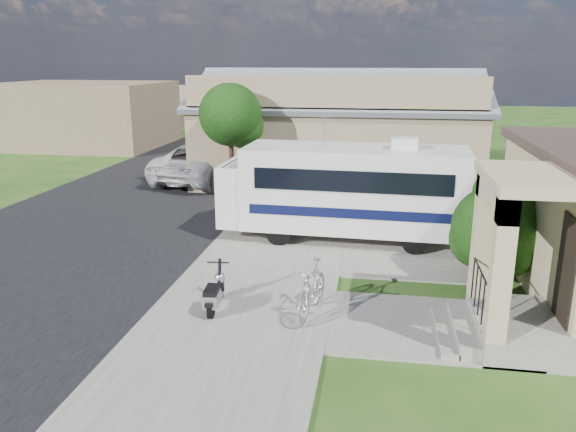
% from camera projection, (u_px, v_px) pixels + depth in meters
% --- Properties ---
extents(ground, '(120.00, 120.00, 0.00)m').
position_uv_depth(ground, '(292.00, 299.00, 13.15)').
color(ground, '#1A4011').
extents(street_slab, '(9.00, 80.00, 0.02)m').
position_uv_depth(street_slab, '(154.00, 191.00, 23.82)').
color(street_slab, black).
rests_on(street_slab, ground).
extents(sidewalk_slab, '(4.00, 80.00, 0.06)m').
position_uv_depth(sidewalk_slab, '(306.00, 197.00, 22.80)').
color(sidewalk_slab, '#68655D').
rests_on(sidewalk_slab, ground).
extents(driveway_slab, '(7.00, 6.00, 0.05)m').
position_uv_depth(driveway_slab, '(363.00, 242.00, 17.19)').
color(driveway_slab, '#68655D').
rests_on(driveway_slab, ground).
extents(walk_slab, '(4.00, 3.00, 0.05)m').
position_uv_depth(walk_slab, '(426.00, 326.00, 11.72)').
color(walk_slab, '#68655D').
rests_on(walk_slab, ground).
extents(warehouse, '(12.50, 8.40, 5.04)m').
position_uv_depth(warehouse, '(339.00, 136.00, 25.89)').
color(warehouse, '#77684A').
rests_on(warehouse, ground).
extents(distant_bldg_far, '(10.00, 8.00, 4.00)m').
position_uv_depth(distant_bldg_far, '(85.00, 114.00, 36.17)').
color(distant_bldg_far, brown).
rests_on(distant_bldg_far, ground).
extents(distant_bldg_near, '(8.00, 7.00, 3.20)m').
position_uv_depth(distant_bldg_near, '(179.00, 106.00, 47.37)').
color(distant_bldg_near, '#77684A').
rests_on(distant_bldg_near, ground).
extents(street_tree_a, '(2.44, 2.40, 4.58)m').
position_uv_depth(street_tree_a, '(233.00, 118.00, 21.45)').
color(street_tree_a, black).
rests_on(street_tree_a, ground).
extents(street_tree_b, '(2.44, 2.40, 4.73)m').
position_uv_depth(street_tree_b, '(279.00, 97.00, 30.92)').
color(street_tree_b, black).
rests_on(street_tree_b, ground).
extents(street_tree_c, '(2.44, 2.40, 4.42)m').
position_uv_depth(street_tree_c, '(302.00, 93.00, 39.55)').
color(street_tree_c, black).
rests_on(street_tree_c, ground).
extents(motorhome, '(7.45, 2.63, 3.78)m').
position_uv_depth(motorhome, '(345.00, 188.00, 17.05)').
color(motorhome, silver).
rests_on(motorhome, ground).
extents(shrub, '(2.39, 2.28, 2.93)m').
position_uv_depth(shrub, '(499.00, 225.00, 13.73)').
color(shrub, black).
rests_on(shrub, ground).
extents(scooter, '(0.52, 1.47, 0.97)m').
position_uv_depth(scooter, '(215.00, 294.00, 12.33)').
color(scooter, black).
rests_on(scooter, ground).
extents(bicycle, '(0.86, 2.00, 1.16)m').
position_uv_depth(bicycle, '(312.00, 292.00, 12.08)').
color(bicycle, '#AEAEB6').
rests_on(bicycle, ground).
extents(pickup_truck, '(4.05, 6.82, 1.78)m').
position_uv_depth(pickup_truck, '(207.00, 161.00, 25.79)').
color(pickup_truck, silver).
rests_on(pickup_truck, ground).
extents(van, '(2.68, 6.44, 1.86)m').
position_uv_depth(van, '(239.00, 138.00, 33.18)').
color(van, silver).
rests_on(van, ground).
extents(garden_hose, '(0.42, 0.42, 0.19)m').
position_uv_depth(garden_hose, '(463.00, 312.00, 12.23)').
color(garden_hose, '#156C2A').
rests_on(garden_hose, ground).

